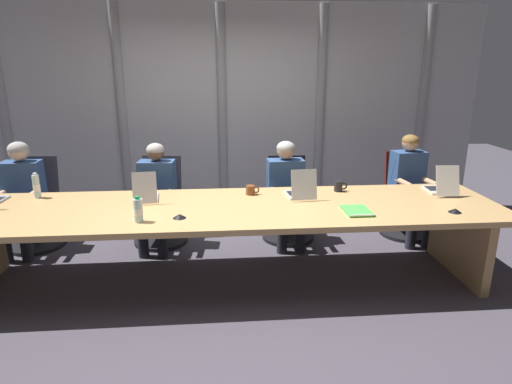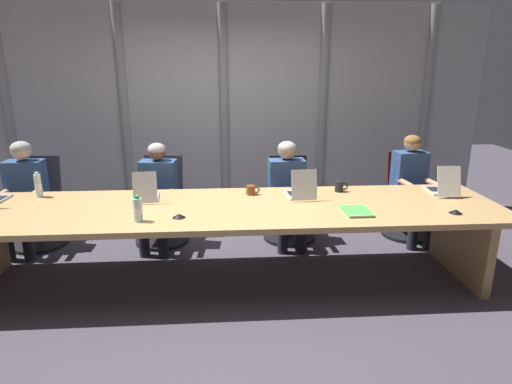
% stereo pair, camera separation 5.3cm
% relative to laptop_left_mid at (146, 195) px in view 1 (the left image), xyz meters
% --- Properties ---
extents(ground_plane, '(13.60, 13.60, 0.00)m').
position_rel_laptop_left_mid_xyz_m(ground_plane, '(0.73, -0.23, -0.79)').
color(ground_plane, '#47424C').
extents(conference_table, '(4.93, 1.17, 0.74)m').
position_rel_laptop_left_mid_xyz_m(conference_table, '(0.73, -0.23, -0.18)').
color(conference_table, tan).
rests_on(conference_table, ground_plane).
extents(curtain_backdrop, '(6.80, 0.17, 2.70)m').
position_rel_laptop_left_mid_xyz_m(curtain_backdrop, '(0.73, 1.82, 0.56)').
color(curtain_backdrop, '#B2B2B7').
rests_on(curtain_backdrop, ground_plane).
extents(laptop_left_mid, '(0.25, 0.38, 0.30)m').
position_rel_laptop_left_mid_xyz_m(laptop_left_mid, '(0.00, 0.00, 0.00)').
color(laptop_left_mid, '#BCBCC1').
rests_on(laptop_left_mid, conference_table).
extents(laptop_center, '(0.26, 0.37, 0.29)m').
position_rel_laptop_left_mid_xyz_m(laptop_center, '(1.44, -0.01, -0.00)').
color(laptop_center, '#BCBCC1').
rests_on(laptop_center, conference_table).
extents(laptop_right_mid, '(0.25, 0.42, 0.30)m').
position_rel_laptop_left_mid_xyz_m(laptop_right_mid, '(2.84, 0.02, 0.00)').
color(laptop_right_mid, beige).
rests_on(laptop_right_mid, conference_table).
extents(office_chair_left_end, '(0.60, 0.60, 0.97)m').
position_rel_laptop_left_mid_xyz_m(office_chair_left_end, '(-1.36, 0.82, -0.43)').
color(office_chair_left_end, '#2D2D38').
rests_on(office_chair_left_end, ground_plane).
extents(office_chair_left_mid, '(0.60, 0.60, 0.96)m').
position_rel_laptop_left_mid_xyz_m(office_chair_left_mid, '(0.00, 0.82, -0.43)').
color(office_chair_left_mid, '#2D2D38').
rests_on(office_chair_left_mid, ground_plane).
extents(office_chair_center, '(0.60, 0.60, 0.93)m').
position_rel_laptop_left_mid_xyz_m(office_chair_center, '(1.46, 0.81, -0.44)').
color(office_chair_center, black).
rests_on(office_chair_center, ground_plane).
extents(office_chair_right_mid, '(0.60, 0.60, 0.96)m').
position_rel_laptop_left_mid_xyz_m(office_chair_right_mid, '(2.87, 0.82, -0.43)').
color(office_chair_right_mid, '#511E19').
rests_on(office_chair_right_mid, ground_plane).
extents(person_left_end, '(0.40, 0.55, 1.18)m').
position_rel_laptop_left_mid_xyz_m(person_left_end, '(-1.41, 0.66, -0.11)').
color(person_left_end, '#335184').
rests_on(person_left_end, ground_plane).
extents(person_left_mid, '(0.43, 0.57, 1.14)m').
position_rel_laptop_left_mid_xyz_m(person_left_mid, '(-0.01, 0.65, -0.14)').
color(person_left_mid, '#335184').
rests_on(person_left_mid, ground_plane).
extents(person_center, '(0.43, 0.56, 1.15)m').
position_rel_laptop_left_mid_xyz_m(person_center, '(1.41, 0.66, -0.13)').
color(person_center, '#335184').
rests_on(person_center, ground_plane).
extents(person_right_mid, '(0.41, 0.57, 1.20)m').
position_rel_laptop_left_mid_xyz_m(person_right_mid, '(2.83, 0.66, -0.12)').
color(person_right_mid, '#335184').
rests_on(person_right_mid, ground_plane).
extents(water_bottle_primary, '(0.07, 0.07, 0.21)m').
position_rel_laptop_left_mid_xyz_m(water_bottle_primary, '(0.03, -0.57, 0.04)').
color(water_bottle_primary, silver).
rests_on(water_bottle_primary, conference_table).
extents(water_bottle_secondary, '(0.06, 0.06, 0.24)m').
position_rel_laptop_left_mid_xyz_m(water_bottle_secondary, '(-1.04, 0.17, 0.05)').
color(water_bottle_secondary, silver).
rests_on(water_bottle_secondary, conference_table).
extents(coffee_mug_near, '(0.13, 0.09, 0.09)m').
position_rel_laptop_left_mid_xyz_m(coffee_mug_near, '(0.98, 0.11, -0.01)').
color(coffee_mug_near, brown).
rests_on(coffee_mug_near, conference_table).
extents(coffee_mug_far, '(0.13, 0.08, 0.10)m').
position_rel_laptop_left_mid_xyz_m(coffee_mug_far, '(1.86, 0.15, -0.01)').
color(coffee_mug_far, black).
rests_on(coffee_mug_far, conference_table).
extents(conference_mic_left_side, '(0.11, 0.11, 0.03)m').
position_rel_laptop_left_mid_xyz_m(conference_mic_left_side, '(0.35, -0.51, -0.04)').
color(conference_mic_left_side, black).
rests_on(conference_mic_left_side, conference_table).
extents(conference_mic_right_side, '(0.11, 0.11, 0.03)m').
position_rel_laptop_left_mid_xyz_m(conference_mic_right_side, '(2.67, -0.56, -0.04)').
color(conference_mic_right_side, black).
rests_on(conference_mic_right_side, conference_table).
extents(spiral_notepad, '(0.23, 0.31, 0.03)m').
position_rel_laptop_left_mid_xyz_m(spiral_notepad, '(1.85, -0.48, -0.05)').
color(spiral_notepad, '#4CB74C').
rests_on(spiral_notepad, conference_table).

